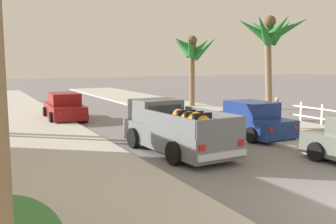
# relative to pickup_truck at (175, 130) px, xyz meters

# --- Properties ---
(sidewalk_left) EXTENTS (5.18, 60.00, 0.12)m
(sidewalk_left) POSITION_rel_pickup_truck_xyz_m (-4.28, 5.00, -0.75)
(sidewalk_left) COLOR beige
(sidewalk_left) RESTS_ON ground
(sidewalk_right) EXTENTS (5.18, 60.00, 0.12)m
(sidewalk_right) POSITION_rel_pickup_truck_xyz_m (6.59, 5.00, -0.75)
(sidewalk_right) COLOR beige
(sidewalk_right) RESTS_ON ground
(curb_left) EXTENTS (0.16, 60.00, 0.10)m
(curb_left) POSITION_rel_pickup_truck_xyz_m (-3.09, 5.00, -0.76)
(curb_left) COLOR silver
(curb_left) RESTS_ON ground
(curb_right) EXTENTS (0.16, 60.00, 0.10)m
(curb_right) POSITION_rel_pickup_truck_xyz_m (5.40, 5.00, -0.76)
(curb_right) COLOR silver
(curb_right) RESTS_ON ground
(pickup_truck) EXTENTS (2.48, 5.33, 1.80)m
(pickup_truck) POSITION_rel_pickup_truck_xyz_m (0.00, 0.00, 0.00)
(pickup_truck) COLOR slate
(pickup_truck) RESTS_ON ground
(car_left_near) EXTENTS (2.03, 4.26, 1.54)m
(car_left_near) POSITION_rel_pickup_truck_xyz_m (4.39, 1.25, -0.10)
(car_left_near) COLOR navy
(car_left_near) RESTS_ON ground
(car_right_near) EXTENTS (2.15, 4.31, 1.54)m
(car_right_near) POSITION_rel_pickup_truck_xyz_m (-1.87, 9.90, -0.10)
(car_right_near) COLOR maroon
(car_right_near) RESTS_ON ground
(palm_tree_left_fore) EXTENTS (3.46, 3.69, 5.18)m
(palm_tree_left_fore) POSITION_rel_pickup_truck_xyz_m (7.82, 12.12, 3.30)
(palm_tree_left_fore) COLOR brown
(palm_tree_left_fore) RESTS_ON ground
(palm_tree_right_mid) EXTENTS (3.84, 3.79, 5.89)m
(palm_tree_right_mid) POSITION_rel_pickup_truck_xyz_m (8.64, 4.87, 4.00)
(palm_tree_right_mid) COLOR #846B4C
(palm_tree_right_mid) RESTS_ON ground
(pedestrian) EXTENTS (0.57, 0.43, 1.59)m
(pedestrian) POSITION_rel_pickup_truck_xyz_m (6.49, 1.86, 0.10)
(pedestrian) COLOR gray
(pedestrian) RESTS_ON ground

